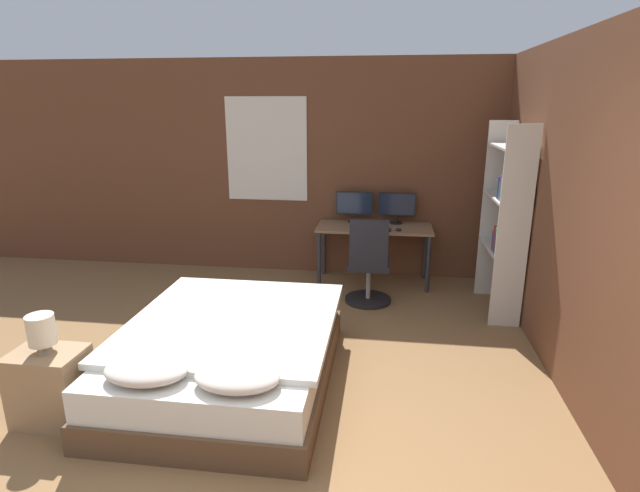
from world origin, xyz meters
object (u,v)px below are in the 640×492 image
(desk, at_px, (374,234))
(computer_mouse, at_px, (399,230))
(monitor_left, at_px, (354,205))
(monitor_right, at_px, (397,206))
(keyboard, at_px, (374,230))
(nightstand, at_px, (51,387))
(office_chair, at_px, (369,269))
(bookshelf, at_px, (507,214))
(bedside_lamp, at_px, (41,330))
(bed, at_px, (230,353))

(desk, relative_size, computer_mouse, 19.86)
(desk, xyz_separation_m, computer_mouse, (0.29, -0.19, 0.11))
(monitor_left, bearing_deg, computer_mouse, -35.06)
(monitor_right, distance_m, computer_mouse, 0.44)
(desk, bearing_deg, monitor_right, 36.53)
(keyboard, bearing_deg, nightstand, -126.07)
(office_chair, height_order, bookshelf, bookshelf)
(monitor_left, distance_m, keyboard, 0.51)
(monitor_left, distance_m, monitor_right, 0.52)
(bookshelf, bearing_deg, office_chair, 177.20)
(nightstand, bearing_deg, monitor_right, 54.13)
(bedside_lamp, relative_size, monitor_left, 0.60)
(nightstand, distance_m, monitor_left, 3.88)
(monitor_right, relative_size, bookshelf, 0.23)
(monitor_left, relative_size, office_chair, 0.46)
(desk, relative_size, monitor_left, 3.04)
(office_chair, relative_size, bookshelf, 0.50)
(bed, xyz_separation_m, nightstand, (-1.09, -0.65, 0.01))
(bed, relative_size, office_chair, 2.05)
(nightstand, relative_size, bedside_lamp, 1.96)
(office_chair, bearing_deg, monitor_right, 71.35)
(bedside_lamp, height_order, bookshelf, bookshelf)
(bedside_lamp, xyz_separation_m, desk, (2.14, 3.13, -0.07))
(keyboard, xyz_separation_m, bookshelf, (1.35, -0.56, 0.35))
(keyboard, bearing_deg, bookshelf, -22.48)
(bookshelf, bearing_deg, nightstand, -145.74)
(monitor_left, distance_m, office_chair, 1.06)
(nightstand, xyz_separation_m, computer_mouse, (2.43, 2.94, 0.47))
(bed, bearing_deg, desk, 66.92)
(bookshelf, bearing_deg, desk, 150.99)
(bed, relative_size, bedside_lamp, 7.50)
(bookshelf, bearing_deg, monitor_right, 139.12)
(bedside_lamp, height_order, monitor_left, monitor_left)
(bed, bearing_deg, monitor_left, 73.45)
(bed, relative_size, monitor_right, 4.47)
(bedside_lamp, height_order, computer_mouse, bedside_lamp)
(keyboard, height_order, office_chair, office_chair)
(desk, xyz_separation_m, office_chair, (-0.03, -0.68, -0.23))
(monitor_right, relative_size, computer_mouse, 6.53)
(office_chair, xyz_separation_m, bookshelf, (1.39, -0.07, 0.68))
(monitor_left, bearing_deg, bookshelf, -30.32)
(computer_mouse, distance_m, office_chair, 0.68)
(bedside_lamp, bearing_deg, bookshelf, 34.26)
(monitor_left, relative_size, bookshelf, 0.23)
(nightstand, relative_size, bookshelf, 0.27)
(bed, xyz_separation_m, keyboard, (1.05, 2.28, 0.48))
(monitor_right, xyz_separation_m, keyboard, (-0.26, -0.38, -0.21))
(bed, height_order, monitor_right, monitor_right)
(nightstand, bearing_deg, keyboard, 53.93)
(monitor_right, height_order, bookshelf, bookshelf)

